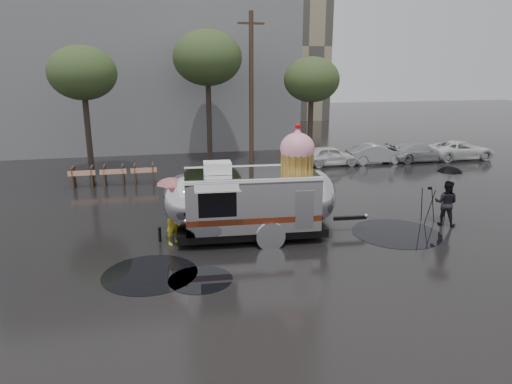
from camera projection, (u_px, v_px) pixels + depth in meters
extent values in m
plane|color=black|center=(266.00, 248.00, 15.19)|extent=(120.00, 120.00, 0.00)
cylinder|color=black|center=(396.00, 233.00, 16.54)|extent=(3.18, 3.18, 0.01)
cylinder|color=black|center=(200.00, 279.00, 12.93)|extent=(1.84, 1.84, 0.01)
cylinder|color=black|center=(150.00, 274.00, 13.28)|extent=(2.77, 2.77, 0.01)
cylinder|color=black|center=(232.00, 229.00, 16.94)|extent=(2.49, 2.49, 0.01)
cylinder|color=black|center=(234.00, 202.00, 20.38)|extent=(1.71, 1.71, 0.01)
cube|color=slate|center=(142.00, 58.00, 35.20)|extent=(22.00, 12.00, 13.00)
cylinder|color=#473323|center=(251.00, 90.00, 27.70)|extent=(0.28, 0.28, 9.00)
cube|color=#473323|center=(251.00, 23.00, 26.69)|extent=(1.60, 0.12, 0.12)
cylinder|color=#382D26|center=(87.00, 121.00, 25.17)|extent=(0.32, 0.32, 5.85)
ellipsoid|color=#2D421E|center=(82.00, 73.00, 24.48)|extent=(3.64, 3.64, 2.86)
cylinder|color=#382D26|center=(209.00, 108.00, 28.41)|extent=(0.32, 0.32, 6.75)
ellipsoid|color=#2D421E|center=(207.00, 58.00, 27.61)|extent=(4.20, 4.20, 3.30)
cylinder|color=#382D26|center=(310.00, 120.00, 27.97)|extent=(0.32, 0.32, 5.40)
ellipsoid|color=#2D421E|center=(312.00, 80.00, 27.34)|extent=(3.36, 3.36, 2.64)
cube|color=#473323|center=(74.00, 177.00, 22.88)|extent=(0.08, 0.80, 1.00)
cube|color=#473323|center=(92.00, 176.00, 23.07)|extent=(0.08, 0.80, 1.00)
cube|color=#E5590C|center=(82.00, 173.00, 22.55)|extent=(1.30, 0.04, 0.25)
cube|color=#473323|center=(105.00, 175.00, 23.20)|extent=(0.08, 0.80, 1.00)
cube|color=#473323|center=(123.00, 174.00, 23.39)|extent=(0.08, 0.80, 1.00)
cube|color=#E5590C|center=(113.00, 172.00, 22.87)|extent=(1.30, 0.04, 0.25)
cube|color=#473323|center=(135.00, 174.00, 23.51)|extent=(0.08, 0.80, 1.00)
cube|color=#473323|center=(153.00, 173.00, 23.70)|extent=(0.08, 0.80, 1.00)
cube|color=#E5590C|center=(144.00, 170.00, 23.18)|extent=(1.30, 0.04, 0.25)
imported|color=silver|center=(330.00, 154.00, 27.77)|extent=(4.00, 1.80, 1.40)
imported|color=#B2B2B7|center=(376.00, 152.00, 28.40)|extent=(4.00, 1.80, 1.40)
imported|color=#B2B2B7|center=(419.00, 150.00, 29.03)|extent=(4.20, 1.80, 1.44)
imported|color=silver|center=(460.00, 148.00, 29.66)|extent=(4.40, 1.90, 1.50)
cube|color=silver|center=(250.00, 198.00, 15.84)|extent=(4.64, 2.65, 1.83)
ellipsoid|color=silver|center=(313.00, 195.00, 16.17)|extent=(1.69, 2.44, 1.83)
ellipsoid|color=silver|center=(185.00, 201.00, 15.52)|extent=(1.69, 2.44, 1.83)
cube|color=black|center=(250.00, 227.00, 16.13)|extent=(5.22, 2.38, 0.31)
cylinder|color=black|center=(270.00, 237.00, 15.20)|extent=(0.73, 0.27, 0.71)
cylinder|color=black|center=(260.00, 217.00, 17.20)|extent=(0.73, 0.27, 0.71)
cylinder|color=silver|center=(271.00, 237.00, 15.05)|extent=(0.98, 0.17, 0.98)
cube|color=black|center=(350.00, 218.00, 16.62)|extent=(1.23, 0.21, 0.12)
sphere|color=silver|center=(366.00, 216.00, 16.70)|extent=(0.17, 0.17, 0.16)
cylinder|color=black|center=(160.00, 235.00, 15.69)|extent=(0.11, 0.11, 0.51)
cube|color=#531D0E|center=(255.00, 221.00, 14.85)|extent=(4.48, 0.34, 0.20)
cube|color=#531D0E|center=(246.00, 201.00, 17.08)|extent=(4.48, 0.34, 0.20)
cube|color=black|center=(218.00, 205.00, 14.50)|extent=(1.22, 0.11, 0.82)
cube|color=#A9A39C|center=(218.00, 192.00, 14.13)|extent=(1.46, 0.60, 0.15)
cube|color=silver|center=(304.00, 210.00, 15.00)|extent=(0.61, 0.07, 1.33)
cube|color=white|center=(217.00, 167.00, 15.38)|extent=(0.96, 0.72, 0.39)
cylinder|color=gold|center=(297.00, 162.00, 15.76)|extent=(1.13, 1.13, 0.61)
ellipsoid|color=#FFA8B9|center=(297.00, 148.00, 15.63)|extent=(1.26, 1.26, 1.06)
cone|color=#FFA8B9|center=(298.00, 133.00, 15.49)|extent=(0.54, 0.54, 0.41)
sphere|color=red|center=(298.00, 126.00, 15.43)|extent=(0.22, 0.22, 0.20)
imported|color=yellow|center=(173.00, 221.00, 15.37)|extent=(0.68, 0.67, 1.59)
imported|color=pink|center=(171.00, 188.00, 15.06)|extent=(1.17, 1.17, 0.80)
cylinder|color=black|center=(173.00, 221.00, 15.36)|extent=(0.02, 0.02, 1.65)
imported|color=black|center=(446.00, 203.00, 17.22)|extent=(0.92, 0.89, 1.72)
imported|color=black|center=(449.00, 175.00, 16.94)|extent=(1.12, 1.12, 0.76)
cylinder|color=black|center=(446.00, 204.00, 17.23)|extent=(0.02, 0.02, 1.65)
cylinder|color=black|center=(433.00, 205.00, 17.65)|extent=(0.09, 0.31, 1.37)
cylinder|color=black|center=(422.00, 204.00, 17.69)|extent=(0.24, 0.22, 1.37)
cylinder|color=black|center=(430.00, 207.00, 17.32)|extent=(0.30, 0.12, 1.37)
cube|color=black|center=(430.00, 188.00, 17.37)|extent=(0.13, 0.12, 0.10)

